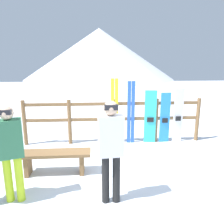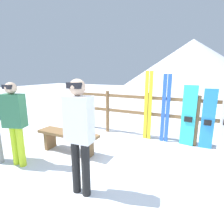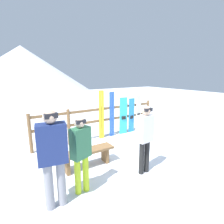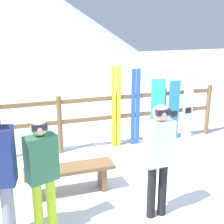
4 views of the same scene
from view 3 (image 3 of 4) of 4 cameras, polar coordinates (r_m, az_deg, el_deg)
ground_plane at (r=5.13m, az=6.33°, el=-14.41°), size 40.00×40.00×0.00m
mountain_backdrop at (r=27.50m, az=-27.20°, el=12.53°), size 18.00×18.00×6.00m
fence at (r=6.29m, az=-3.87°, el=-2.42°), size 4.75×0.10×1.19m
bench at (r=4.51m, az=-8.19°, el=-13.53°), size 1.39×0.36×0.46m
person_plaid_green at (r=3.43m, az=-10.16°, el=-12.04°), size 0.42×0.32×1.54m
person_navy at (r=3.14m, az=-18.76°, el=-12.64°), size 0.51×0.34×1.76m
person_white at (r=4.08m, az=10.79°, el=-7.15°), size 0.39×0.23×1.62m
ski_pair_yellow at (r=6.21m, az=-3.44°, el=-0.97°), size 0.20×0.02×1.74m
ski_pair_blue at (r=6.44m, az=-0.05°, el=-0.80°), size 0.20×0.02×1.67m
snowboard_cyan at (r=6.76m, az=3.71°, el=-1.30°), size 0.31×0.09×1.43m
snowboard_blue at (r=7.00m, az=6.37°, el=-1.13°), size 0.27×0.07×1.36m
snowboard_white at (r=7.22m, az=8.62°, el=-0.35°), size 0.26×0.08×1.47m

